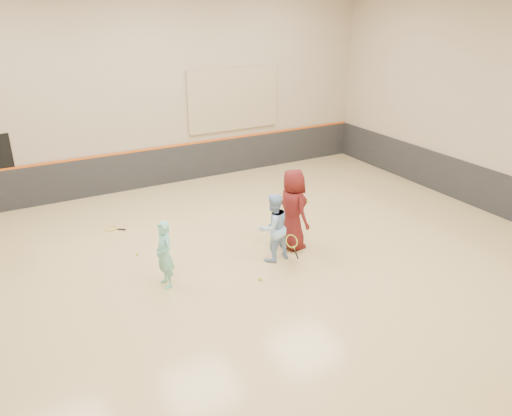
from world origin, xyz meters
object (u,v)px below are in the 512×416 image
girl (164,254)px  spare_racket (111,228)px  young_man (293,209)px  instructor (273,228)px

girl → spare_racket: 3.41m
girl → young_man: 3.25m
young_man → spare_racket: bearing=47.2°
girl → spare_racket: size_ratio=2.04×
instructor → spare_racket: bearing=-56.8°
instructor → spare_racket: (-2.86, 3.43, -0.77)m
young_man → spare_racket: size_ratio=2.77×
young_man → instructor: bearing=111.8°
girl → spare_racket: girl is taller
spare_racket → young_man: bearing=-41.0°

